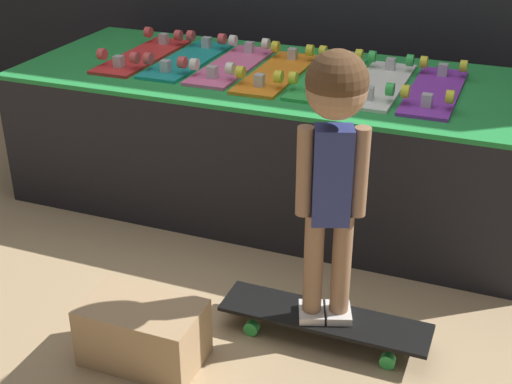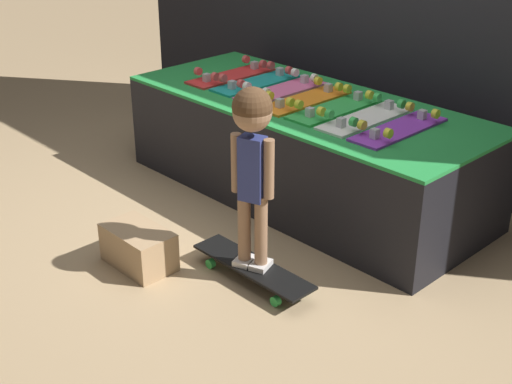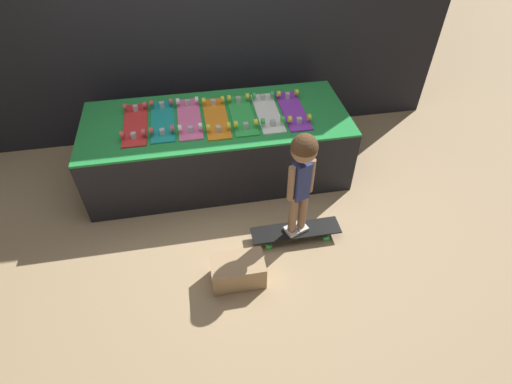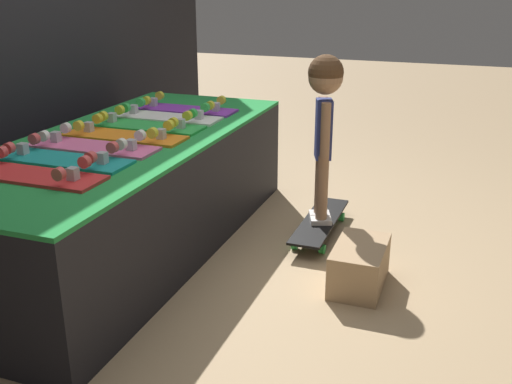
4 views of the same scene
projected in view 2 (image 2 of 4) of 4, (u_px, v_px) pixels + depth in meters
The scene contains 12 objects.
ground_plane at pixel (243, 220), 4.27m from camera, with size 16.00×16.00×0.00m, color tan.
display_rack at pixel (305, 148), 4.47m from camera, with size 2.35×0.96×0.63m.
skateboard_red_on_rack at pixel (231, 74), 4.79m from camera, with size 0.20×0.65×0.09m.
skateboard_teal_on_rack at pixel (257, 81), 4.64m from camera, with size 0.20×0.65×0.09m.
skateboard_pink_on_rack at pixel (281, 89), 4.49m from camera, with size 0.20×0.65×0.09m.
skateboard_orange_on_rack at pixel (305, 99), 4.32m from camera, with size 0.20×0.65×0.09m.
skateboard_green_on_rack at pixel (335, 107), 4.17m from camera, with size 0.20×0.65×0.09m.
skateboard_white_on_rack at pixel (366, 117), 4.02m from camera, with size 0.20×0.65×0.09m.
skateboard_purple_on_rack at pixel (399, 128), 3.87m from camera, with size 0.20×0.65×0.09m.
skateboard_on_floor at pixel (253, 268), 3.64m from camera, with size 0.74×0.18×0.09m.
child at pixel (252, 145), 3.35m from camera, with size 0.22×0.19×0.94m.
storage_box at pixel (139, 247), 3.77m from camera, with size 0.40×0.24×0.21m.
Camera 2 is at (2.78, -2.56, 2.00)m, focal length 50.00 mm.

